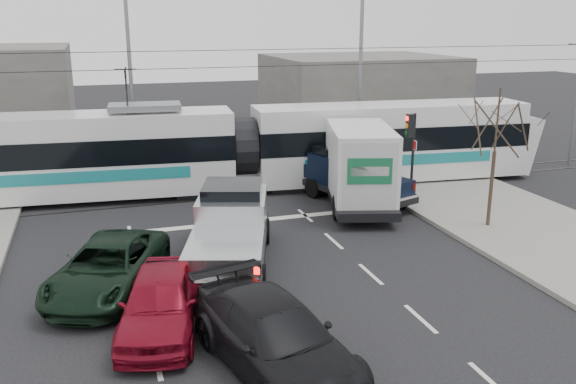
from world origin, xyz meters
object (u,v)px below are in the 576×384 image
object	(u,v)px
silver_pickup	(231,227)
dark_car	(275,337)
navy_pickup	(350,176)
red_car	(160,302)
street_lamp_far	(126,68)
tram	(242,148)
traffic_signal	(411,138)
green_car	(108,267)
box_truck	(358,166)
street_lamp_near	(357,66)
bare_tree	(497,127)

from	to	relation	value
silver_pickup	dark_car	distance (m)	6.45
navy_pickup	red_car	size ratio (longest dim) A/B	1.25
street_lamp_far	navy_pickup	bearing A→B (deg)	-46.13
tram	traffic_signal	bearing A→B (deg)	-27.65
tram	green_car	xyz separation A→B (m)	(-6.15, -9.24, -1.22)
silver_pickup	box_truck	distance (m)	7.60
silver_pickup	dark_car	size ratio (longest dim) A/B	1.26
navy_pickup	green_car	size ratio (longest dim) A/B	1.09
street_lamp_near	street_lamp_far	distance (m)	11.67
traffic_signal	box_truck	size ratio (longest dim) A/B	0.51
bare_tree	tram	size ratio (longest dim) A/B	0.19
silver_pickup	red_car	xyz separation A→B (m)	(-2.65, -3.86, -0.39)
bare_tree	navy_pickup	world-z (taller)	bare_tree
red_car	dark_car	world-z (taller)	dark_car
red_car	street_lamp_near	bearing A→B (deg)	65.38
tram	navy_pickup	bearing A→B (deg)	-33.95
street_lamp_near	tram	world-z (taller)	street_lamp_near
street_lamp_far	green_car	size ratio (longest dim) A/B	1.74
street_lamp_far	silver_pickup	distance (m)	14.39
green_car	dark_car	world-z (taller)	dark_car
navy_pickup	dark_car	world-z (taller)	navy_pickup
traffic_signal	street_lamp_far	size ratio (longest dim) A/B	0.40
traffic_signal	red_car	bearing A→B (deg)	-144.34
street_lamp_far	red_car	world-z (taller)	street_lamp_far
silver_pickup	tram	bearing A→B (deg)	91.36
bare_tree	traffic_signal	xyz separation A→B (m)	(-1.13, 4.00, -1.05)
bare_tree	navy_pickup	bearing A→B (deg)	125.53
traffic_signal	box_truck	world-z (taller)	traffic_signal
tram	street_lamp_far	bearing A→B (deg)	133.54
dark_car	silver_pickup	bearing A→B (deg)	72.96
traffic_signal	street_lamp_near	xyz separation A→B (m)	(0.84, 7.50, 2.37)
box_truck	street_lamp_far	bearing A→B (deg)	147.55
street_lamp_far	dark_car	size ratio (longest dim) A/B	1.67
green_car	red_car	distance (m)	2.97
street_lamp_near	red_car	bearing A→B (deg)	-127.77
tram	dark_car	xyz separation A→B (m)	(-2.82, -14.53, -1.16)
silver_pickup	navy_pickup	xyz separation A→B (m)	(6.23, 5.00, -0.06)
street_lamp_far	green_car	world-z (taller)	street_lamp_far
street_lamp_far	red_car	bearing A→B (deg)	-91.75
bare_tree	navy_pickup	size ratio (longest dim) A/B	0.89
street_lamp_near	navy_pickup	xyz separation A→B (m)	(-3.16, -6.68, -4.01)
navy_pickup	dark_car	xyz separation A→B (m)	(-6.70, -11.41, -0.32)
box_truck	green_car	bearing A→B (deg)	-135.83
tram	box_truck	size ratio (longest dim) A/B	3.77
red_car	green_car	bearing A→B (deg)	125.96
street_lamp_near	bare_tree	bearing A→B (deg)	-88.58
box_truck	tram	bearing A→B (deg)	151.44
silver_pickup	street_lamp_far	bearing A→B (deg)	116.30
street_lamp_near	navy_pickup	distance (m)	8.41
tram	box_truck	distance (m)	5.46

